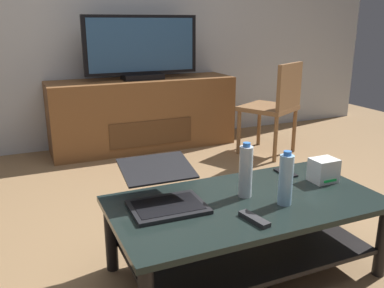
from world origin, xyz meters
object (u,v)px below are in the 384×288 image
(laptop, at_px, (163,191))
(television, at_px, (142,49))
(coffee_table, at_px, (246,222))
(router_box, at_px, (324,170))
(dining_chair, at_px, (276,103))
(cell_phone, at_px, (286,173))
(tv_remote, at_px, (254,219))
(water_bottle_near, at_px, (286,179))
(media_cabinet, at_px, (143,114))
(water_bottle_far, at_px, (246,171))

(laptop, bearing_deg, television, 74.98)
(coffee_table, relative_size, router_box, 9.65)
(television, relative_size, dining_chair, 1.27)
(router_box, height_order, cell_phone, router_box)
(television, xyz_separation_m, tv_remote, (-0.27, -2.43, -0.56))
(water_bottle_near, height_order, tv_remote, water_bottle_near)
(coffee_table, distance_m, media_cabinet, 2.27)
(media_cabinet, height_order, cell_phone, media_cabinet)
(coffee_table, height_order, water_bottle_near, water_bottle_near)
(media_cabinet, relative_size, laptop, 4.28)
(tv_remote, bearing_deg, cell_phone, 31.99)
(media_cabinet, bearing_deg, cell_phone, -84.62)
(router_box, bearing_deg, tv_remote, -157.21)
(coffee_table, bearing_deg, laptop, 161.51)
(coffee_table, height_order, tv_remote, tv_remote)
(water_bottle_near, bearing_deg, coffee_table, 142.47)
(dining_chair, relative_size, router_box, 6.42)
(router_box, bearing_deg, water_bottle_far, 179.97)
(water_bottle_near, bearing_deg, cell_phone, 52.89)
(dining_chair, xyz_separation_m, water_bottle_far, (-1.22, -1.49, 0.03))
(laptop, distance_m, router_box, 0.87)
(television, relative_size, router_box, 8.13)
(water_bottle_far, relative_size, cell_phone, 1.94)
(water_bottle_near, xyz_separation_m, tv_remote, (-0.22, -0.09, -0.11))
(media_cabinet, relative_size, router_box, 13.33)
(coffee_table, distance_m, water_bottle_near, 0.30)
(media_cabinet, bearing_deg, laptop, -104.87)
(television, distance_m, laptop, 2.24)
(dining_chair, xyz_separation_m, laptop, (-1.61, -1.41, -0.03))
(media_cabinet, xyz_separation_m, water_bottle_far, (-0.18, -2.21, 0.18))
(coffee_table, xyz_separation_m, water_bottle_far, (0.02, 0.05, 0.25))
(coffee_table, height_order, laptop, laptop)
(coffee_table, relative_size, water_bottle_far, 4.76)
(router_box, relative_size, tv_remote, 0.84)
(dining_chair, bearing_deg, router_box, -116.31)
(media_cabinet, relative_size, cell_phone, 12.73)
(coffee_table, xyz_separation_m, media_cabinet, (0.19, 2.26, 0.07))
(media_cabinet, bearing_deg, coffee_table, -94.84)
(coffee_table, height_order, television, television)
(laptop, height_order, cell_phone, laptop)
(coffee_table, height_order, media_cabinet, media_cabinet)
(television, height_order, tv_remote, television)
(coffee_table, xyz_separation_m, cell_phone, (0.38, 0.22, 0.12))
(coffee_table, relative_size, television, 1.19)
(water_bottle_far, bearing_deg, cell_phone, 25.25)
(router_box, bearing_deg, coffee_table, -174.68)
(television, bearing_deg, media_cabinet, 90.00)
(laptop, xyz_separation_m, router_box, (0.87, -0.08, -0.00))
(water_bottle_far, xyz_separation_m, cell_phone, (0.37, 0.17, -0.12))
(water_bottle_near, relative_size, cell_phone, 1.84)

